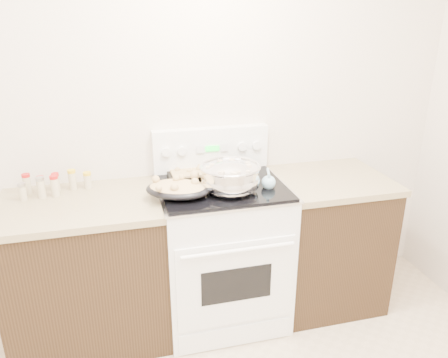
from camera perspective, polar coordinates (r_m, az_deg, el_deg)
name	(u,v)px	position (r m, az deg, el deg)	size (l,w,h in m)	color
room_shell	(225,117)	(1.02, 0.13, 8.13)	(4.10, 3.60, 2.75)	beige
counter_left	(89,271)	(2.82, -17.25, -11.38)	(0.93, 0.67, 0.92)	black
counter_right	(324,239)	(3.11, 12.99, -7.68)	(0.73, 0.67, 0.92)	black
kitchen_range	(222,250)	(2.85, -0.28, -9.21)	(0.78, 0.73, 1.22)	white
mixing_bowl	(230,178)	(2.53, 0.81, 0.13)	(0.41, 0.41, 0.21)	silver
roasting_pan	(178,188)	(2.49, -6.06, -1.21)	(0.44, 0.38, 0.12)	black
baking_sheet	(199,170)	(2.84, -3.33, 1.13)	(0.40, 0.29, 0.06)	black
wooden_spoon	(231,180)	(2.70, 0.97, -0.09)	(0.20, 0.21, 0.04)	#A2714A
blue_ladle	(269,181)	(2.62, 5.83, -0.31)	(0.13, 0.28, 0.11)	#90C1D7
spice_jars	(51,184)	(2.76, -21.64, -0.63)	(0.40, 0.15, 0.13)	#BFB28C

